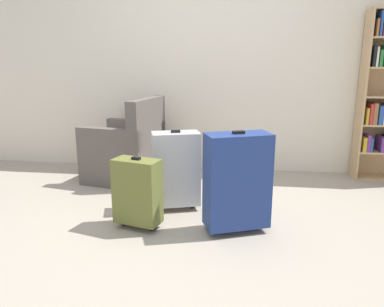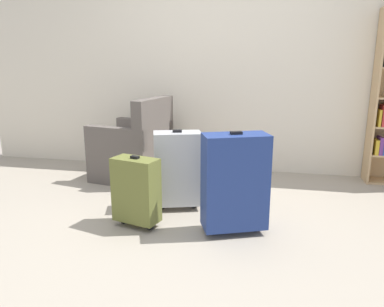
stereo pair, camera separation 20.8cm
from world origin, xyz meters
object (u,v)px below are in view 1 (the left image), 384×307
object	(u,v)px
armchair	(127,151)
suitcase_navy_blue	(237,181)
suitcase_silver	(176,169)
suitcase_olive	(137,191)
mug	(175,182)

from	to	relation	value
armchair	suitcase_navy_blue	distance (m)	1.67
suitcase_silver	suitcase_olive	world-z (taller)	suitcase_silver
mug	suitcase_olive	xyz separation A→B (m)	(-0.11, -1.02, 0.25)
armchair	suitcase_olive	xyz separation A→B (m)	(0.45, -1.19, -0.02)
armchair	mug	xyz separation A→B (m)	(0.56, -0.17, -0.27)
armchair	mug	world-z (taller)	armchair
mug	suitcase_navy_blue	size ratio (longest dim) A/B	0.15
suitcase_silver	suitcase_navy_blue	distance (m)	0.65
suitcase_navy_blue	suitcase_olive	xyz separation A→B (m)	(-0.76, -0.04, -0.11)
suitcase_olive	mug	bearing A→B (deg)	83.87
mug	suitcase_silver	bearing A→B (deg)	-78.81
suitcase_silver	mug	bearing A→B (deg)	101.19
mug	suitcase_navy_blue	world-z (taller)	suitcase_navy_blue
suitcase_silver	suitcase_olive	distance (m)	0.49
mug	suitcase_navy_blue	distance (m)	1.23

